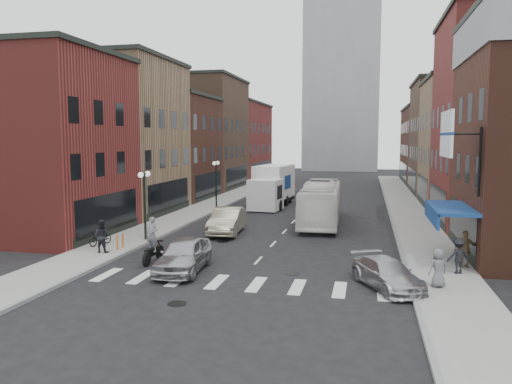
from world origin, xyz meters
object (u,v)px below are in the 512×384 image
ped_right_c (438,268)px  box_truck (272,187)px  streetlamp_near (145,192)px  sedan_left_far (227,221)px  motorcycle_rider (153,241)px  billboard_sign (449,136)px  curb_car (387,274)px  ped_left_solo (102,236)px  ped_right_b (465,249)px  sedan_left_near (184,255)px  streetlamp_far (216,175)px  parked_bicycle (101,238)px  ped_right_a (458,256)px  transit_bus (321,203)px  bike_rack (120,242)px

ped_right_c → box_truck: bearing=-89.1°
streetlamp_near → sedan_left_far: 5.71m
motorcycle_rider → ped_right_c: bearing=-1.1°
billboard_sign → box_truck: (-11.66, 20.15, -4.35)m
curb_car → ped_left_solo: bearing=142.1°
billboard_sign → streetlamp_near: size_ratio=0.90×
ped_right_c → streetlamp_near: bearing=-47.0°
box_truck → ped_left_solo: (-5.06, -20.28, -0.79)m
ped_right_b → streetlamp_near: bearing=-23.0°
sedan_left_near → streetlamp_far: bearing=99.3°
parked_bicycle → ped_right_a: size_ratio=1.00×
motorcycle_rider → ped_right_b: motorcycle_rider is taller
motorcycle_rider → curb_car: motorcycle_rider is taller
box_truck → ped_right_c: size_ratio=5.56×
box_truck → sedan_left_far: size_ratio=1.73×
streetlamp_far → ped_right_c: streetlamp_far is taller
ped_left_solo → ped_right_a: ped_left_solo is taller
ped_left_solo → ped_right_c: size_ratio=1.11×
billboard_sign → ped_left_solo: (-16.72, -0.13, -5.13)m
streetlamp_near → parked_bicycle: (-1.72, -2.05, -2.35)m
sedan_left_near → ped_left_solo: size_ratio=2.68×
sedan_left_near → parked_bicycle: sedan_left_near is taller
motorcycle_rider → ped_left_solo: (-3.25, 0.93, -0.05)m
sedan_left_far → ped_right_a: 14.63m
streetlamp_far → curb_car: (13.44, -20.37, -2.32)m
ped_left_solo → streetlamp_far: bearing=-90.7°
streetlamp_near → sedan_left_far: size_ratio=0.83×
streetlamp_near → ped_right_a: streetlamp_near is taller
motorcycle_rider → transit_bus: size_ratio=0.21×
parked_bicycle → ped_right_b: 18.74m
ped_right_b → motorcycle_rider: bearing=-6.7°
motorcycle_rider → ped_right_c: motorcycle_rider is taller
ped_left_solo → ped_right_c: 16.34m
curb_car → ped_left_solo: size_ratio=2.40×
ped_left_solo → ped_right_b: 17.76m
ped_right_b → curb_car: bearing=31.5°
transit_bus → ped_right_a: 14.44m
bike_rack → sedan_left_far: sedan_left_far is taller
bike_rack → ped_right_c: bearing=-12.8°
sedan_left_near → ped_right_a: ped_right_a is taller
box_truck → curb_car: (9.12, -23.02, -1.19)m
billboard_sign → sedan_left_near: billboard_sign is taller
curb_car → ped_right_a: size_ratio=2.61×
parked_bicycle → sedan_left_far: bearing=61.0°
streetlamp_far → ped_right_c: size_ratio=2.68×
parked_bicycle → ped_right_c: 17.63m
bike_rack → curb_car: 14.13m
curb_car → ped_right_a: (3.08, 2.43, 0.34)m
streetlamp_near → transit_bus: size_ratio=0.39×
bike_rack → ped_right_b: size_ratio=0.47×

